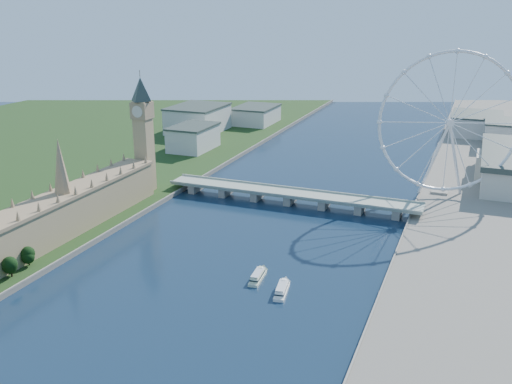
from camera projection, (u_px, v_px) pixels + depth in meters
The scene contains 8 objects.
parliament_range at pixel (65, 212), 410.78m from camera, with size 24.00×200.00×70.00m.
big_ben at pixel (143, 120), 491.32m from camera, with size 20.02×20.02×110.00m.
westminster_bridge at pixel (290, 196), 484.66m from camera, with size 220.00×22.00×9.50m.
london_eye at pixel (450, 123), 472.52m from camera, with size 113.60×39.12×124.30m.
county_hall at pixel (508, 183), 540.50m from camera, with size 54.00×144.00×35.00m, color beige, non-canonical shape.
city_skyline at pixel (388, 129), 697.66m from camera, with size 505.00×280.00×32.00m.
tour_boat_near at pixel (258, 279), 350.52m from camera, with size 6.36×25.14×5.51m, color beige, non-canonical shape.
tour_boat_far at pixel (282, 293), 333.98m from camera, with size 6.55×25.86×5.68m, color white, non-canonical shape.
Camera 1 is at (141.82, -138.30, 160.04)m, focal length 40.00 mm.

